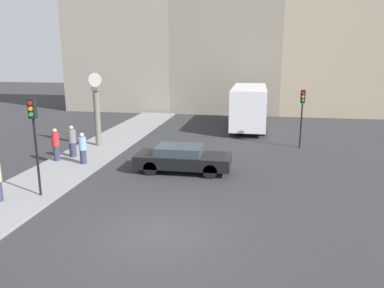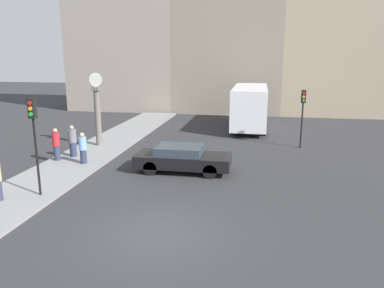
{
  "view_description": "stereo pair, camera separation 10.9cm",
  "coord_description": "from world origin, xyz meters",
  "px_view_note": "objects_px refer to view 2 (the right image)",
  "views": [
    {
      "loc": [
        2.92,
        -10.51,
        5.47
      ],
      "look_at": [
        -0.1,
        7.03,
        1.22
      ],
      "focal_mm": 35.0,
      "sensor_mm": 36.0,
      "label": 1
    },
    {
      "loc": [
        3.03,
        -10.49,
        5.47
      ],
      "look_at": [
        -0.1,
        7.03,
        1.22
      ],
      "focal_mm": 35.0,
      "sensor_mm": 36.0,
      "label": 2
    }
  ],
  "objects_px": {
    "pedestrian_blue_stripe": "(83,148)",
    "sedan_car": "(182,158)",
    "traffic_light_near": "(34,127)",
    "pedestrian_grey_jacket": "(73,141)",
    "street_clock": "(97,111)",
    "bus_distant": "(250,105)",
    "pedestrian_red_top": "(56,145)",
    "traffic_light_far": "(303,107)"
  },
  "relations": [
    {
      "from": "pedestrian_blue_stripe",
      "to": "sedan_car",
      "type": "bearing_deg",
      "value": -0.48
    },
    {
      "from": "sedan_car",
      "to": "pedestrian_red_top",
      "type": "bearing_deg",
      "value": 177.1
    },
    {
      "from": "sedan_car",
      "to": "street_clock",
      "type": "height_order",
      "value": "street_clock"
    },
    {
      "from": "sedan_car",
      "to": "pedestrian_blue_stripe",
      "type": "height_order",
      "value": "pedestrian_blue_stripe"
    },
    {
      "from": "bus_distant",
      "to": "street_clock",
      "type": "xyz_separation_m",
      "value": [
        -8.79,
        -7.72,
        0.45
      ]
    },
    {
      "from": "sedan_car",
      "to": "traffic_light_near",
      "type": "distance_m",
      "value": 6.82
    },
    {
      "from": "pedestrian_blue_stripe",
      "to": "pedestrian_grey_jacket",
      "type": "bearing_deg",
      "value": 135.04
    },
    {
      "from": "sedan_car",
      "to": "pedestrian_grey_jacket",
      "type": "xyz_separation_m",
      "value": [
        -6.23,
        1.18,
        0.31
      ]
    },
    {
      "from": "traffic_light_near",
      "to": "sedan_car",
      "type": "bearing_deg",
      "value": 42.21
    },
    {
      "from": "traffic_light_far",
      "to": "pedestrian_blue_stripe",
      "type": "height_order",
      "value": "traffic_light_far"
    },
    {
      "from": "traffic_light_near",
      "to": "pedestrian_grey_jacket",
      "type": "height_order",
      "value": "traffic_light_near"
    },
    {
      "from": "bus_distant",
      "to": "pedestrian_blue_stripe",
      "type": "height_order",
      "value": "bus_distant"
    },
    {
      "from": "pedestrian_red_top",
      "to": "bus_distant",
      "type": "bearing_deg",
      "value": 49.75
    },
    {
      "from": "traffic_light_near",
      "to": "bus_distant",
      "type": "bearing_deg",
      "value": 64.45
    },
    {
      "from": "traffic_light_near",
      "to": "street_clock",
      "type": "xyz_separation_m",
      "value": [
        -1.16,
        8.24,
        -0.62
      ]
    },
    {
      "from": "traffic_light_near",
      "to": "pedestrian_blue_stripe",
      "type": "distance_m",
      "value": 4.8
    },
    {
      "from": "traffic_light_near",
      "to": "traffic_light_far",
      "type": "relative_size",
      "value": 1.09
    },
    {
      "from": "street_clock",
      "to": "traffic_light_far",
      "type": "bearing_deg",
      "value": 9.3
    },
    {
      "from": "pedestrian_grey_jacket",
      "to": "pedestrian_blue_stripe",
      "type": "relative_size",
      "value": 1.07
    },
    {
      "from": "sedan_car",
      "to": "traffic_light_near",
      "type": "xyz_separation_m",
      "value": [
        -4.79,
        -4.34,
        2.19
      ]
    },
    {
      "from": "traffic_light_far",
      "to": "pedestrian_grey_jacket",
      "type": "distance_m",
      "value": 13.25
    },
    {
      "from": "sedan_car",
      "to": "street_clock",
      "type": "distance_m",
      "value": 7.28
    },
    {
      "from": "street_clock",
      "to": "pedestrian_grey_jacket",
      "type": "xyz_separation_m",
      "value": [
        -0.28,
        -2.72,
        -1.26
      ]
    },
    {
      "from": "traffic_light_near",
      "to": "traffic_light_far",
      "type": "distance_m",
      "value": 14.9
    },
    {
      "from": "traffic_light_near",
      "to": "pedestrian_red_top",
      "type": "relative_size",
      "value": 2.26
    },
    {
      "from": "traffic_light_far",
      "to": "street_clock",
      "type": "xyz_separation_m",
      "value": [
        -12.01,
        -1.97,
        -0.27
      ]
    },
    {
      "from": "pedestrian_red_top",
      "to": "traffic_light_near",
      "type": "bearing_deg",
      "value": -67.74
    },
    {
      "from": "sedan_car",
      "to": "pedestrian_grey_jacket",
      "type": "height_order",
      "value": "pedestrian_grey_jacket"
    },
    {
      "from": "pedestrian_blue_stripe",
      "to": "pedestrian_red_top",
      "type": "height_order",
      "value": "pedestrian_red_top"
    },
    {
      "from": "traffic_light_far",
      "to": "pedestrian_grey_jacket",
      "type": "xyz_separation_m",
      "value": [
        -12.29,
        -4.69,
        -1.53
      ]
    },
    {
      "from": "traffic_light_near",
      "to": "pedestrian_blue_stripe",
      "type": "relative_size",
      "value": 2.4
    },
    {
      "from": "pedestrian_grey_jacket",
      "to": "pedestrian_blue_stripe",
      "type": "height_order",
      "value": "pedestrian_grey_jacket"
    },
    {
      "from": "traffic_light_near",
      "to": "traffic_light_far",
      "type": "bearing_deg",
      "value": 43.25
    },
    {
      "from": "traffic_light_far",
      "to": "traffic_light_near",
      "type": "bearing_deg",
      "value": -136.75
    },
    {
      "from": "bus_distant",
      "to": "street_clock",
      "type": "bearing_deg",
      "value": -138.72
    },
    {
      "from": "traffic_light_near",
      "to": "street_clock",
      "type": "bearing_deg",
      "value": 98.03
    },
    {
      "from": "traffic_light_far",
      "to": "pedestrian_red_top",
      "type": "bearing_deg",
      "value": -156.6
    },
    {
      "from": "sedan_car",
      "to": "traffic_light_far",
      "type": "distance_m",
      "value": 8.63
    },
    {
      "from": "sedan_car",
      "to": "traffic_light_far",
      "type": "bearing_deg",
      "value": 44.04
    },
    {
      "from": "bus_distant",
      "to": "sedan_car",
      "type": "bearing_deg",
      "value": -103.74
    },
    {
      "from": "traffic_light_near",
      "to": "pedestrian_grey_jacket",
      "type": "xyz_separation_m",
      "value": [
        -1.44,
        5.52,
        -1.88
      ]
    },
    {
      "from": "bus_distant",
      "to": "traffic_light_far",
      "type": "height_order",
      "value": "traffic_light_far"
    }
  ]
}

